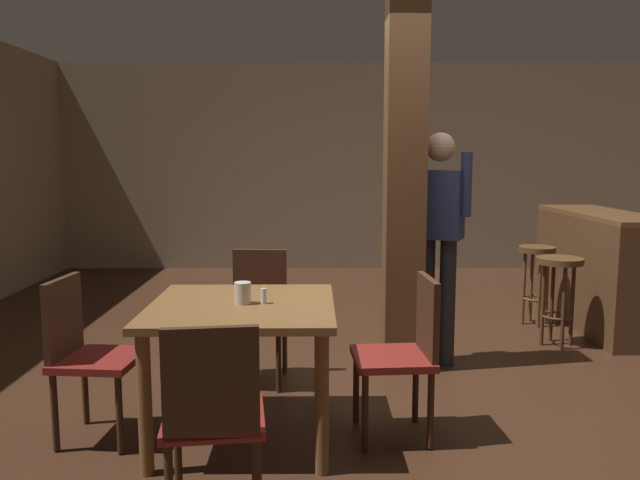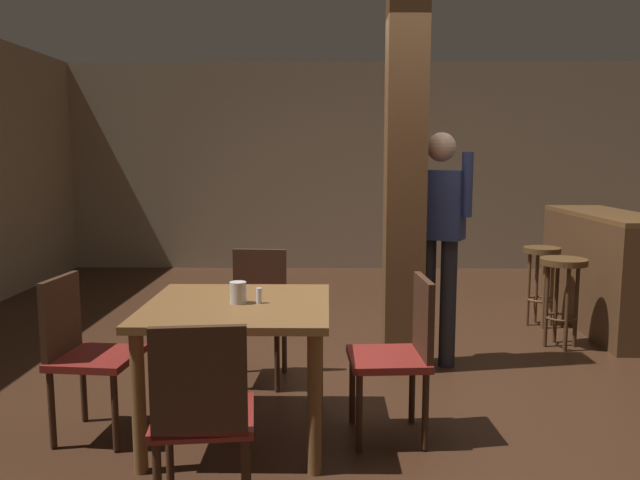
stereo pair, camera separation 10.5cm
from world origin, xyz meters
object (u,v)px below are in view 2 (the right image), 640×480
at_px(dining_table, 238,324).
at_px(chair_east, 402,349).
at_px(bar_counter, 596,269).
at_px(bar_stool_near, 563,280).
at_px(chair_south, 202,411).
at_px(chair_north, 257,308).
at_px(salt_shaker, 259,296).
at_px(napkin_cup, 238,293).
at_px(bar_stool_mid, 541,268).
at_px(chair_west, 83,348).
at_px(standing_person, 439,232).

height_order(dining_table, chair_east, chair_east).
height_order(bar_counter, bar_stool_near, bar_counter).
bearing_deg(bar_counter, chair_south, -133.26).
relative_size(chair_north, chair_south, 1.00).
xyz_separation_m(dining_table, chair_east, (0.90, -0.02, -0.13)).
bearing_deg(salt_shaker, chair_east, -0.71).
relative_size(chair_east, salt_shaker, 10.55).
height_order(napkin_cup, bar_stool_mid, napkin_cup).
distance_m(chair_east, chair_south, 1.26).
xyz_separation_m(chair_north, napkin_cup, (0.00, -0.91, 0.31)).
relative_size(chair_west, salt_shaker, 10.55).
height_order(chair_north, napkin_cup, chair_north).
distance_m(salt_shaker, bar_counter, 3.61).
bearing_deg(napkin_cup, chair_west, -179.18).
relative_size(chair_north, bar_counter, 0.51).
relative_size(chair_north, bar_stool_mid, 1.22).
xyz_separation_m(dining_table, bar_stool_near, (2.39, 1.65, -0.08)).
height_order(dining_table, bar_stool_mid, dining_table).
xyz_separation_m(chair_north, standing_person, (1.30, 0.31, 0.50)).
bearing_deg(napkin_cup, dining_table, 115.09).
distance_m(chair_south, bar_stool_mid, 4.02).
height_order(chair_south, bar_stool_near, chair_south).
bearing_deg(chair_north, chair_east, -45.62).
bearing_deg(bar_stool_near, bar_stool_mid, 85.96).
distance_m(chair_west, bar_stool_near, 3.66).
bearing_deg(chair_east, chair_west, -179.80).
xyz_separation_m(chair_north, chair_south, (-0.02, -1.78, 0.00)).
distance_m(bar_counter, bar_stool_mid, 0.48).
distance_m(dining_table, chair_east, 0.91).
distance_m(dining_table, chair_north, 0.91).
relative_size(standing_person, bar_counter, 0.98).
xyz_separation_m(salt_shaker, bar_stool_near, (2.27, 1.66, -0.24)).
xyz_separation_m(chair_west, salt_shaker, (0.97, 0.02, 0.29)).
bearing_deg(bar_counter, napkin_cup, -142.18).
bearing_deg(napkin_cup, bar_counter, 37.82).
xyz_separation_m(bar_counter, bar_stool_near, (-0.53, -0.60, 0.02)).
relative_size(chair_east, standing_person, 0.52).
relative_size(napkin_cup, standing_person, 0.07).
relative_size(napkin_cup, bar_stool_near, 0.16).
distance_m(standing_person, bar_stool_near, 1.26).
height_order(napkin_cup, bar_counter, bar_counter).
distance_m(standing_person, bar_counter, 1.98).
relative_size(bar_counter, bar_stool_mid, 2.41).
bearing_deg(chair_east, napkin_cup, 179.61).
bearing_deg(napkin_cup, bar_stool_mid, 43.55).
bearing_deg(bar_stool_mid, napkin_cup, -136.45).
height_order(chair_north, chair_south, same).
height_order(chair_east, bar_counter, bar_counter).
bearing_deg(bar_stool_near, dining_table, -145.36).
relative_size(chair_west, bar_stool_near, 1.21).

